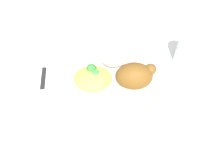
# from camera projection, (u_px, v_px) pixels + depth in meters

# --- Properties ---
(ground_plane) EXTENTS (2.00, 2.00, 0.00)m
(ground_plane) POSITION_uv_depth(u_px,v_px,m) (112.00, 81.00, 0.60)
(ground_plane) COLOR silver
(plate) EXTENTS (0.29, 0.29, 0.02)m
(plate) POSITION_uv_depth(u_px,v_px,m) (112.00, 79.00, 0.59)
(plate) COLOR beige
(plate) RESTS_ON ground_plane
(roasted_chicken) EXTENTS (0.11, 0.07, 0.07)m
(roasted_chicken) POSITION_uv_depth(u_px,v_px,m) (133.00, 76.00, 0.54)
(roasted_chicken) COLOR brown
(roasted_chicken) RESTS_ON plate
(rice_pile) EXTENTS (0.08, 0.08, 0.04)m
(rice_pile) POSITION_uv_depth(u_px,v_px,m) (112.00, 56.00, 0.61)
(rice_pile) COLOR silver
(rice_pile) RESTS_ON plate
(mac_cheese_with_broccoli) EXTENTS (0.10, 0.09, 0.05)m
(mac_cheese_with_broccoli) POSITION_uv_depth(u_px,v_px,m) (91.00, 78.00, 0.56)
(mac_cheese_with_broccoli) COLOR gold
(mac_cheese_with_broccoli) RESTS_ON plate
(fork) EXTENTS (0.03, 0.14, 0.01)m
(fork) POSITION_uv_depth(u_px,v_px,m) (50.00, 78.00, 0.61)
(fork) COLOR #B2B2B7
(fork) RESTS_ON ground_plane
(knife) EXTENTS (0.04, 0.19, 0.01)m
(knife) POSITION_uv_depth(u_px,v_px,m) (43.00, 68.00, 0.63)
(knife) COLOR black
(knife) RESTS_ON ground_plane
(water_glass) EXTENTS (0.06, 0.06, 0.10)m
(water_glass) POSITION_uv_depth(u_px,v_px,m) (185.00, 51.00, 0.61)
(water_glass) COLOR silver
(water_glass) RESTS_ON ground_plane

